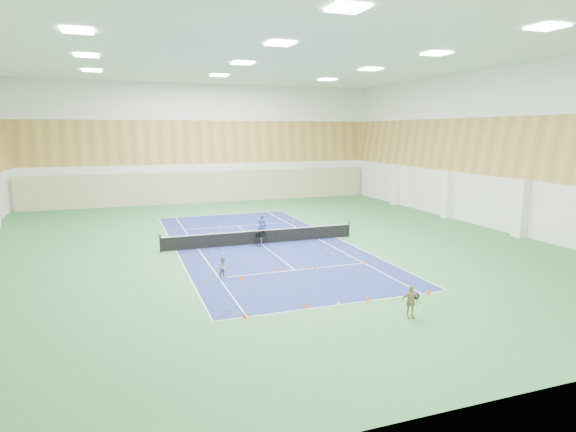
{
  "coord_description": "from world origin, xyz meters",
  "views": [
    {
      "loc": [
        -8.7,
        -29.52,
        7.33
      ],
      "look_at": [
        1.42,
        -1.29,
        2.0
      ],
      "focal_mm": 30.0,
      "sensor_mm": 36.0,
      "label": 1
    }
  ],
  "objects_px": {
    "tennis_net": "(261,236)",
    "child_court": "(224,267)",
    "ball_cart": "(261,239)",
    "coach": "(262,226)",
    "child_apron": "(410,301)"
  },
  "relations": [
    {
      "from": "coach",
      "to": "child_apron",
      "type": "bearing_deg",
      "value": 119.68
    },
    {
      "from": "ball_cart",
      "to": "tennis_net",
      "type": "bearing_deg",
      "value": 52.79
    },
    {
      "from": "tennis_net",
      "to": "child_court",
      "type": "bearing_deg",
      "value": -121.01
    },
    {
      "from": "tennis_net",
      "to": "child_court",
      "type": "height_order",
      "value": "child_court"
    },
    {
      "from": "coach",
      "to": "ball_cart",
      "type": "bearing_deg",
      "value": 97.54
    },
    {
      "from": "ball_cart",
      "to": "child_apron",
      "type": "bearing_deg",
      "value": -104.02
    },
    {
      "from": "coach",
      "to": "ball_cart",
      "type": "height_order",
      "value": "coach"
    },
    {
      "from": "child_court",
      "to": "child_apron",
      "type": "height_order",
      "value": "child_apron"
    },
    {
      "from": "tennis_net",
      "to": "child_court",
      "type": "xyz_separation_m",
      "value": [
        -3.87,
        -6.43,
        0.01
      ]
    },
    {
      "from": "child_court",
      "to": "coach",
      "type": "bearing_deg",
      "value": 43.5
    },
    {
      "from": "tennis_net",
      "to": "ball_cart",
      "type": "relative_size",
      "value": 13.55
    },
    {
      "from": "child_court",
      "to": "ball_cart",
      "type": "bearing_deg",
      "value": 39.28
    },
    {
      "from": "tennis_net",
      "to": "ball_cart",
      "type": "distance_m",
      "value": 0.62
    },
    {
      "from": "ball_cart",
      "to": "coach",
      "type": "bearing_deg",
      "value": 49.54
    },
    {
      "from": "coach",
      "to": "ball_cart",
      "type": "relative_size",
      "value": 1.71
    }
  ]
}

